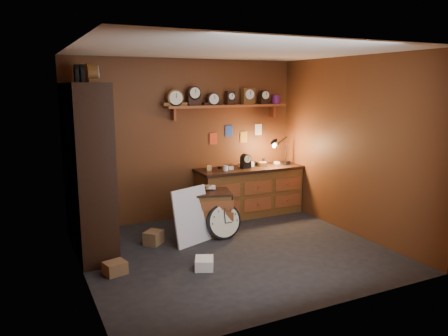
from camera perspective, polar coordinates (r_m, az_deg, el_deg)
The scene contains 11 objects.
floor at distance 6.17m, azimuth 1.37°, elevation -10.81°, with size 4.00×4.00×0.00m, color black.
room_shell at distance 5.88m, azimuth 1.35°, elevation 5.42°, with size 4.02×3.62×2.71m.
shelving_unit at distance 6.22m, azimuth -17.74°, elevation 0.86°, with size 0.47×1.60×2.58m.
workbench at distance 7.74m, azimuth 3.33°, elevation -2.65°, with size 1.91×0.66×1.36m.
low_cabinet at distance 6.73m, azimuth -1.70°, elevation -5.60°, with size 0.71×0.64×0.77m.
big_round_clock at distance 6.57m, azimuth -0.03°, elevation -6.97°, with size 0.54×0.17×0.54m.
white_panel at distance 6.48m, azimuth -4.19°, elevation -9.75°, with size 0.63×0.03×0.84m, color silver.
mini_fridge at distance 7.42m, azimuth -1.11°, elevation -4.93°, with size 0.58×0.59×0.52m.
floor_box_a at distance 5.61m, azimuth -14.04°, elevation -12.55°, with size 0.25×0.21×0.16m, color brown.
floor_box_b at distance 5.61m, azimuth -2.59°, elevation -12.33°, with size 0.23×0.27×0.14m, color white.
floor_box_c at distance 6.48m, azimuth -9.18°, elevation -8.97°, with size 0.26×0.21×0.19m, color brown.
Camera 1 is at (-2.63, -5.10, 2.27)m, focal length 35.00 mm.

